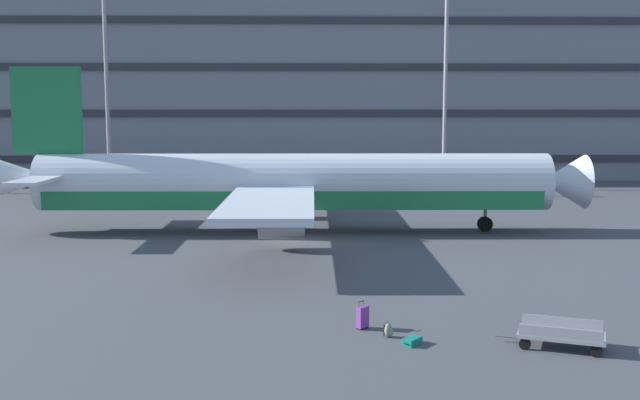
% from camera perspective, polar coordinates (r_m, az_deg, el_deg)
% --- Properties ---
extents(ground_plane, '(600.00, 600.00, 0.00)m').
position_cam_1_polar(ground_plane, '(41.35, -2.53, -3.31)').
color(ground_plane, '#424449').
extents(terminal_structure, '(178.58, 19.72, 18.49)m').
position_cam_1_polar(terminal_structure, '(85.64, -1.86, 8.26)').
color(terminal_structure, slate).
rests_on(terminal_structure, ground_plane).
extents(airliner, '(36.06, 29.07, 9.86)m').
position_cam_1_polar(airliner, '(44.74, -2.54, 1.19)').
color(airliner, silver).
rests_on(airliner, ground_plane).
extents(light_mast_left, '(1.80, 0.50, 20.80)m').
position_cam_1_polar(light_mast_left, '(71.86, -16.10, 10.48)').
color(light_mast_left, gray).
rests_on(light_mast_left, ground_plane).
extents(light_mast_center_left, '(1.80, 0.50, 25.40)m').
position_cam_1_polar(light_mast_center_left, '(70.94, 9.67, 12.62)').
color(light_mast_center_left, gray).
rests_on(light_mast_center_left, ground_plane).
extents(suitcase_large, '(0.46, 0.44, 0.94)m').
position_cam_1_polar(suitcase_large, '(25.53, 3.28, -8.94)').
color(suitcase_large, '#72388C').
rests_on(suitcase_large, ground_plane).
extents(suitcase_navy, '(0.72, 0.76, 0.23)m').
position_cam_1_polar(suitcase_navy, '(24.11, 7.07, -10.68)').
color(suitcase_navy, '#147266').
rests_on(suitcase_navy, ground_plane).
extents(backpack_teal, '(0.38, 0.38, 0.52)m').
position_cam_1_polar(backpack_teal, '(24.73, 5.28, -9.93)').
color(backpack_teal, gray).
rests_on(backpack_teal, ground_plane).
extents(baggage_cart, '(3.32, 2.15, 0.82)m').
position_cam_1_polar(baggage_cart, '(24.69, 17.99, -9.80)').
color(baggage_cart, gray).
rests_on(baggage_cart, ground_plane).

